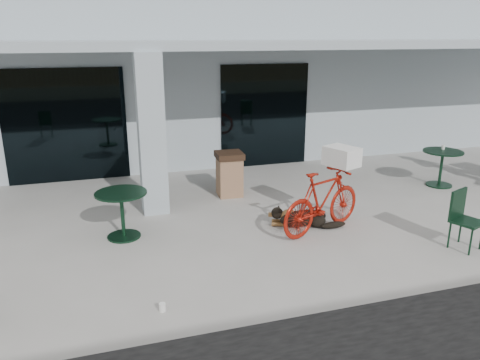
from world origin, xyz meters
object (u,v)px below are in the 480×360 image
object	(u,v)px
cafe_table_near	(123,215)
bicycle	(323,201)
trash_receptacle	(229,174)
cafe_chair_far_a	(468,221)
dog	(303,217)
cafe_table_far	(441,168)

from	to	relation	value
cafe_table_near	bicycle	bearing A→B (deg)	-12.57
bicycle	cafe_table_near	bearing A→B (deg)	55.85
trash_receptacle	bicycle	bearing A→B (deg)	-66.33
cafe_chair_far_a	trash_receptacle	size ratio (longest dim) A/B	1.01
bicycle	cafe_chair_far_a	size ratio (longest dim) A/B	1.94
bicycle	trash_receptacle	distance (m)	2.62
cafe_table_near	trash_receptacle	world-z (taller)	trash_receptacle
dog	cafe_table_far	size ratio (longest dim) A/B	1.18
dog	trash_receptacle	world-z (taller)	trash_receptacle
bicycle	cafe_chair_far_a	distance (m)	2.38
cafe_chair_far_a	trash_receptacle	xyz separation A→B (m)	(-3.00, 3.77, -0.00)
bicycle	dog	size ratio (longest dim) A/B	1.80
bicycle	dog	distance (m)	0.55
cafe_table_far	trash_receptacle	world-z (taller)	trash_receptacle
cafe_chair_far_a	cafe_table_near	bearing A→B (deg)	137.30
bicycle	cafe_chair_far_a	xyz separation A→B (m)	(1.95, -1.37, -0.08)
trash_receptacle	cafe_table_near	bearing A→B (deg)	-145.82
bicycle	cafe_table_far	bearing A→B (deg)	-89.15
dog	trash_receptacle	xyz separation A→B (m)	(-0.83, 2.10, 0.31)
bicycle	dog	xyz separation A→B (m)	(-0.22, 0.30, -0.40)
cafe_table_far	cafe_chair_far_a	distance (m)	3.54
dog	cafe_table_far	distance (m)	4.31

